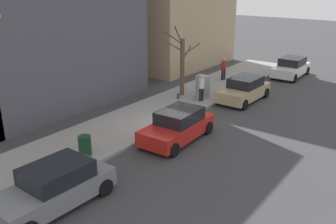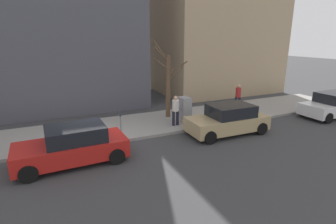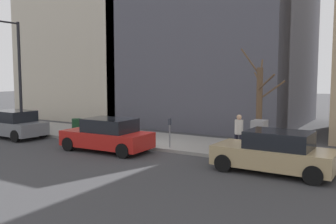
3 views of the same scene
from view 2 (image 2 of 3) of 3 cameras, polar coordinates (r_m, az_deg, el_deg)
name	(u,v)px [view 2 (image 2 of 3)]	position (r m, az deg, el deg)	size (l,w,h in m)	color
ground_plane	(95,148)	(12.48, -15.69, -7.46)	(120.00, 120.00, 0.00)	#38383A
sidewalk	(88,132)	(14.31, -17.05, -4.22)	(4.00, 36.00, 0.15)	gray
parked_car_white	(333,105)	(19.48, 32.26, 1.29)	(1.94, 4.21, 1.52)	white
parked_car_tan	(228,120)	(13.86, 12.91, -1.67)	(2.00, 4.24, 1.52)	tan
parked_car_red	(73,146)	(11.02, -20.00, -6.88)	(2.04, 4.25, 1.52)	red
parking_meter	(120,121)	(12.81, -10.31, -1.84)	(0.14, 0.10, 1.35)	slate
utility_box	(184,110)	(14.99, 3.60, 0.49)	(0.83, 0.61, 1.43)	#A8A399
bare_tree	(168,84)	(15.66, -0.03, 6.20)	(2.05, 2.07, 4.57)	brown
pedestrian_near_meter	(238,95)	(18.30, 15.01, 3.56)	(0.36, 0.39, 1.66)	#1E1E2D
pedestrian_midblock	(176,109)	(14.25, 1.65, 0.69)	(0.36, 0.40, 1.66)	#1E1E2D
office_block_center	(48,0)	(22.88, -24.70, 21.28)	(11.62, 11.62, 15.02)	#4C4C56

